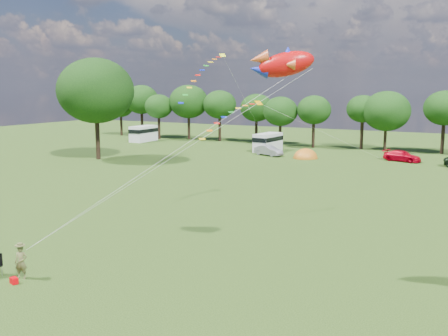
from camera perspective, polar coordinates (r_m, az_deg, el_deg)
The scene contains 13 objects.
ground_plane at distance 28.73m, azimuth -7.79°, elevation -10.18°, with size 180.00×180.00×0.00m, color black.
tree_line at distance 77.55m, azimuth 20.64°, elevation 6.32°, with size 102.98×10.98×10.27m.
big_tree at distance 67.89m, azimuth -14.45°, elevation 8.54°, with size 10.00×10.00×13.28m.
car_b at distance 70.12m, azimuth 5.11°, elevation 2.00°, with size 1.51×4.05×1.43m, color gray.
car_c at distance 68.37m, azimuth 19.69°, elevation 1.29°, with size 1.93×4.60×1.38m, color #BB0116.
campervan_a at distance 89.31m, azimuth -9.18°, elevation 3.97°, with size 2.57×5.68×2.75m.
campervan_b at distance 74.66m, azimuth 5.04°, elevation 3.02°, with size 2.73×5.66×2.70m.
tent_orange at distance 68.23m, azimuth 9.29°, elevation 1.13°, with size 3.34×3.66×2.61m.
kite_flyer at distance 27.34m, azimuth -22.18°, elevation -9.93°, with size 0.62×0.41×1.71m, color brown.
kite_bag at distance 27.04m, azimuth -22.88°, elevation -11.77°, with size 0.42×0.28×0.30m, color #D70007.
fish_kite at distance 24.26m, azimuth 6.53°, elevation 11.71°, with size 3.30×2.09×1.74m.
streamer_kite_a at distance 58.94m, azimuth -2.16°, elevation 11.05°, with size 3.42×5.68×5.80m.
streamer_kite_c at distance 37.81m, azimuth 1.41°, elevation 6.27°, with size 3.02×4.91×2.77m.
Camera 1 is at (16.22, -21.72, 9.51)m, focal length 40.00 mm.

